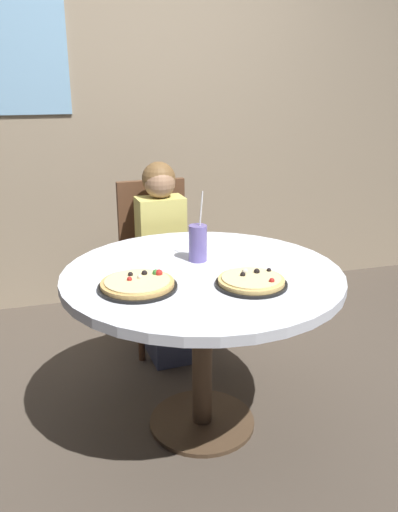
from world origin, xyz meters
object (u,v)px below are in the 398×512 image
object	(u,v)px
dining_table	(202,294)
diner_child	(165,271)
pizza_cheese	(138,284)
soda_cup	(198,243)
chair_wooden	(157,254)
pizza_veggie	(251,281)

from	to	relation	value
dining_table	diner_child	xyz separation A→B (m)	(0.00, 0.73, -0.16)
pizza_cheese	soda_cup	bearing A→B (deg)	38.05
soda_cup	dining_table	bearing A→B (deg)	-98.28
pizza_cheese	diner_child	bearing A→B (deg)	70.73
dining_table	chair_wooden	distance (m)	0.92
chair_wooden	pizza_veggie	xyz separation A→B (m)	(0.14, -1.12, 0.24)
diner_child	pizza_cheese	bearing A→B (deg)	-109.27
diner_child	soda_cup	xyz separation A→B (m)	(0.02, -0.60, 0.35)
chair_wooden	soda_cup	size ratio (longest dim) A/B	3.09
pizza_cheese	soda_cup	xyz separation A→B (m)	(0.31, 0.24, 0.06)
dining_table	soda_cup	size ratio (longest dim) A/B	3.80
pizza_cheese	chair_wooden	bearing A→B (deg)	74.45
pizza_veggie	dining_table	bearing A→B (deg)	123.96
diner_child	pizza_veggie	world-z (taller)	diner_child
dining_table	chair_wooden	size ratio (longest dim) A/B	1.23
chair_wooden	pizza_veggie	size ratio (longest dim) A/B	3.39
dining_table	diner_child	size ratio (longest dim) A/B	1.08
dining_table	pizza_veggie	xyz separation A→B (m)	(0.14, -0.20, 0.12)
diner_child	soda_cup	size ratio (longest dim) A/B	3.51
dining_table	pizza_veggie	bearing A→B (deg)	-56.04
pizza_cheese	dining_table	bearing A→B (deg)	20.64
chair_wooden	diner_child	size ratio (longest dim) A/B	0.88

